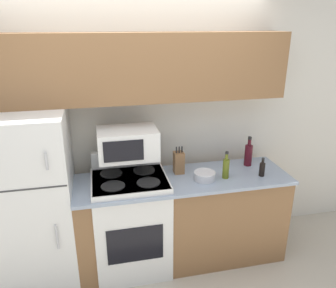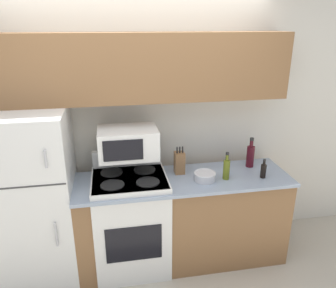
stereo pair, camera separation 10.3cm
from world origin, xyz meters
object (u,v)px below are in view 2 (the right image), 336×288
stove (131,221)px  bottle_wine_red (250,155)px  refrigerator (32,198)px  bottle_olive_oil (226,169)px  bowl (205,176)px  bottle_soy_sauce (263,170)px  knife_block (179,163)px  microwave (128,143)px

stove → bottle_wine_red: bottle_wine_red is taller
stove → bottle_wine_red: bearing=6.4°
refrigerator → bottle_olive_oil: refrigerator is taller
refrigerator → bowl: size_ratio=7.96×
refrigerator → bottle_olive_oil: (1.74, -0.16, 0.21)m
bottle_wine_red → bottle_olive_oil: bearing=-145.8°
refrigerator → bottle_soy_sauce: (2.08, -0.19, 0.18)m
knife_block → bowl: (0.19, -0.20, -0.06)m
stove → knife_block: 0.72m
refrigerator → bottle_soy_sauce: 2.10m
knife_block → bottle_olive_oil: (0.39, -0.20, -0.00)m
bottle_olive_oil → knife_block: bearing=152.8°
stove → microwave: (0.01, 0.10, 0.76)m
bottle_olive_oil → refrigerator: bearing=174.8°
refrigerator → bottle_wine_red: bearing=1.8°
knife_block → bottle_soy_sauce: 0.78m
bowl → bottle_soy_sauce: 0.55m
stove → bottle_soy_sauce: (1.22, -0.12, 0.48)m
knife_block → bowl: knife_block is taller
bowl → stove: bearing=172.9°
bowl → bottle_olive_oil: bearing=-1.2°
bottle_wine_red → bottle_olive_oil: size_ratio=1.15×
microwave → bottle_wine_red: (1.19, 0.04, -0.23)m
refrigerator → knife_block: (1.34, 0.04, 0.22)m
bowl → bottle_wine_red: bottle_wine_red is taller
microwave → bowl: 0.76m
bottle_soy_sauce → bottle_olive_oil: bottle_olive_oil is taller
bottle_soy_sauce → bottle_wine_red: 0.26m
microwave → knife_block: microwave is taller
microwave → bottle_olive_oil: (0.87, -0.18, -0.24)m
bottle_soy_sauce → bottle_olive_oil: size_ratio=0.69×
refrigerator → bottle_soy_sauce: refrigerator is taller
refrigerator → microwave: 0.98m
microwave → bottle_wine_red: microwave is taller
bowl → bottle_wine_red: 0.57m
stove → bowl: (0.68, -0.08, 0.45)m
knife_block → bottle_wine_red: 0.72m
stove → bottle_olive_oil: (0.87, -0.09, 0.51)m
knife_block → bottle_wine_red: bearing=1.6°
microwave → bottle_soy_sauce: microwave is taller
bottle_olive_oil → microwave: bearing=168.0°
stove → bottle_olive_oil: bearing=-5.8°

